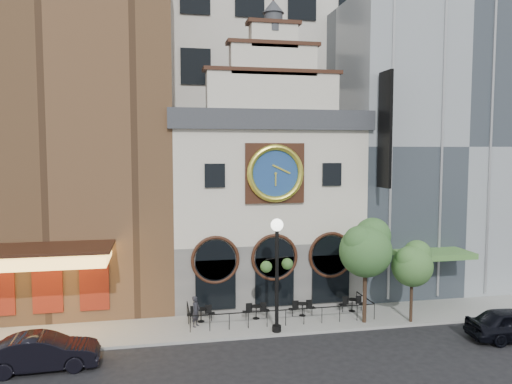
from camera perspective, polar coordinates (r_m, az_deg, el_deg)
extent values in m
plane|color=black|center=(27.83, 4.07, -16.10)|extent=(120.00, 120.00, 0.00)
cube|color=gray|center=(30.07, 2.76, -14.32)|extent=(44.00, 5.00, 0.15)
cube|color=#605E5B|center=(34.66, 0.52, -8.17)|extent=(12.00, 8.00, 4.00)
cube|color=silver|center=(33.86, 0.53, 0.94)|extent=(12.00, 8.00, 7.00)
cube|color=#2D3035|center=(33.84, 0.53, 7.88)|extent=(12.60, 8.60, 1.20)
cube|color=#32190F|center=(29.83, 2.15, 2.15)|extent=(3.60, 0.25, 3.60)
cylinder|color=navy|center=(29.70, 2.22, 2.14)|extent=(3.10, 0.12, 3.10)
torus|color=gold|center=(29.62, 2.25, 2.14)|extent=(3.46, 0.36, 3.46)
cylinder|color=#2D3035|center=(31.20, 1.99, 18.75)|extent=(1.10, 1.10, 1.10)
cone|color=#2D3035|center=(31.45, 1.99, 20.43)|extent=(1.30, 1.30, 0.80)
cube|color=brown|center=(35.67, -21.34, 8.85)|extent=(14.00, 12.00, 25.00)
cube|color=#FFBF59|center=(28.54, -23.50, -6.86)|extent=(7.00, 3.40, 0.70)
cube|color=#32190F|center=(28.46, -23.53, -5.97)|extent=(7.40, 3.80, 0.15)
cube|color=maroon|center=(30.61, -22.71, -10.29)|extent=(5.60, 0.15, 2.60)
cube|color=gray|center=(40.36, 18.35, 4.86)|extent=(14.00, 12.00, 20.00)
cube|color=#50873D|center=(33.26, 19.72, -6.71)|extent=(4.50, 2.40, 0.35)
cube|color=black|center=(31.20, 14.53, 6.90)|extent=(0.18, 1.60, 7.00)
cube|color=beige|center=(46.70, -2.65, 17.23)|extent=(20.00, 16.00, 40.00)
cylinder|color=black|center=(29.35, -6.31, -13.16)|extent=(0.68, 0.68, 0.03)
cylinder|color=black|center=(29.46, -6.30, -13.84)|extent=(0.06, 0.06, 0.72)
cylinder|color=black|center=(29.66, 0.02, -12.93)|extent=(0.68, 0.68, 0.03)
cylinder|color=black|center=(29.78, 0.02, -13.61)|extent=(0.06, 0.06, 0.72)
cylinder|color=black|center=(30.28, 5.32, -12.58)|extent=(0.68, 0.68, 0.03)
cylinder|color=black|center=(30.39, 5.31, -13.25)|extent=(0.06, 0.06, 0.72)
cylinder|color=black|center=(31.49, 10.93, -11.96)|extent=(0.68, 0.68, 0.03)
cylinder|color=black|center=(31.60, 10.92, -12.60)|extent=(0.06, 0.06, 0.72)
imported|color=black|center=(25.55, -23.16, -16.48)|extent=(4.99, 1.93, 1.62)
imported|color=black|center=(28.64, -6.90, -13.38)|extent=(0.68, 0.74, 1.70)
cylinder|color=black|center=(27.14, 2.40, -10.10)|extent=(0.20, 0.20, 5.59)
cylinder|color=black|center=(27.92, 2.38, -15.32)|extent=(0.49, 0.49, 0.34)
sphere|color=white|center=(26.53, 2.42, -3.78)|extent=(0.67, 0.67, 0.67)
sphere|color=#325321|center=(26.59, 1.17, -8.54)|extent=(0.63, 0.63, 0.63)
sphere|color=#325321|center=(27.30, 3.60, -8.20)|extent=(0.63, 0.63, 0.63)
cylinder|color=#382619|center=(29.52, 12.32, -11.39)|extent=(0.23, 0.23, 3.20)
sphere|color=#2E5D25|center=(28.93, 12.41, -6.60)|extent=(2.97, 2.97, 2.97)
sphere|color=#2E5D25|center=(29.32, 13.19, -4.88)|extent=(2.06, 2.06, 2.06)
sphere|color=#2E5D25|center=(28.44, 11.77, -5.62)|extent=(1.83, 1.83, 1.83)
cylinder|color=#382619|center=(30.38, 17.32, -11.71)|extent=(0.18, 0.18, 2.50)
sphere|color=#376528|center=(29.89, 17.41, -8.10)|extent=(2.32, 2.32, 2.32)
sphere|color=#376528|center=(30.21, 17.94, -6.77)|extent=(1.61, 1.61, 1.61)
sphere|color=#376528|center=(29.48, 16.99, -7.38)|extent=(1.43, 1.43, 1.43)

